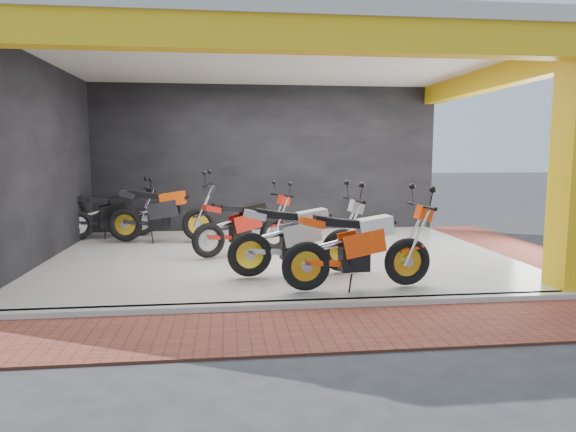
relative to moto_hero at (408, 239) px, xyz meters
name	(u,v)px	position (x,y,z in m)	size (l,w,h in m)	color
ground	(293,288)	(-1.52, 0.50, -0.77)	(80.00, 80.00, 0.00)	#2D2D30
showroom_floor	(279,257)	(-1.52, 2.50, -0.72)	(8.00, 6.00, 0.10)	silver
showroom_ceiling	(278,56)	(-1.52, 2.50, 2.83)	(8.40, 6.40, 0.20)	beige
back_wall	(266,160)	(-1.52, 5.60, 0.98)	(8.20, 0.20, 3.50)	black
left_wall	(38,164)	(-5.62, 2.50, 0.98)	(0.20, 6.20, 3.50)	black
header_beam_front	(304,35)	(-1.52, -0.50, 2.53)	(8.40, 0.30, 0.40)	yellow
header_beam_right	(495,78)	(2.48, 2.50, 2.53)	(0.30, 6.40, 0.40)	yellow
floor_kerb	(303,305)	(-1.52, -0.52, -0.72)	(8.00, 0.20, 0.10)	silver
paver_front	(314,329)	(-1.52, -1.30, -0.76)	(9.00, 1.40, 0.03)	brown
paver_right	(525,252)	(3.28, 2.50, -0.76)	(1.40, 7.00, 0.03)	brown
moto_hero	(408,239)	(0.00, 0.00, 0.00)	(2.20, 0.81, 1.34)	#FF430A
moto_row_a	(342,229)	(-0.70, 0.92, 0.00)	(2.20, 0.82, 1.35)	#A6A8AE
moto_row_b	(274,218)	(-1.57, 2.77, -0.04)	(2.06, 0.76, 1.26)	#B61D13
moto_row_c	(199,208)	(-3.02, 3.86, 0.04)	(2.33, 0.86, 1.42)	black
moto_row_d	(141,208)	(-4.32, 4.85, -0.05)	(2.02, 0.75, 1.24)	black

